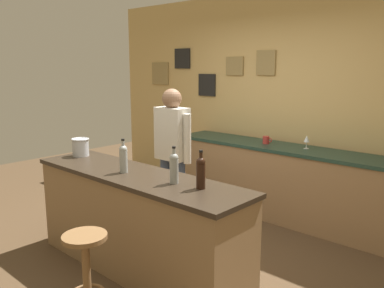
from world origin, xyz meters
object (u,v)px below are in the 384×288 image
Objects in this scene: wine_bottle_b at (174,167)px; wine_bottle_c at (201,172)px; wine_bottle_a at (123,158)px; bartender at (172,152)px; wine_glass_a at (307,139)px; bar_stool at (86,263)px; ice_bucket at (81,147)px; coffee_mug at (266,140)px.

wine_bottle_b is 0.26m from wine_bottle_c.
wine_bottle_b is at bearing 6.53° from wine_bottle_a.
bartender reaches higher than wine_glass_a.
bar_stool is 1.62m from ice_bucket.
wine_glass_a is (0.10, 2.09, -0.05)m from wine_bottle_b.
ice_bucket is at bearing 178.03° from wine_bottle_b.
bar_stool is 2.22× the size of wine_bottle_a.
wine_bottle_a is 1.00× the size of wine_bottle_c.
bar_stool is 2.22× the size of wine_bottle_c.
wine_bottle_c is 1.63× the size of ice_bucket.
coffee_mug is at bearing 62.50° from ice_bucket.
wine_bottle_c reaches higher than ice_bucket.
wine_bottle_a is 1.00× the size of wine_bottle_b.
bartender is at bearing 48.79° from ice_bucket.
wine_bottle_a and wine_bottle_c have the same top height.
ice_bucket reaches higher than wine_glass_a.
ice_bucket is 2.55m from wine_glass_a.
wine_bottle_c is at bearing 7.12° from wine_bottle_a.
coffee_mug is (-0.40, 2.03, -0.11)m from wine_bottle_b.
wine_glass_a is 0.52m from coffee_mug.
wine_bottle_a is at bearing -107.34° from wine_glass_a.
coffee_mug is at bearing 85.52° from wine_bottle_a.
wine_bottle_c is 2.06m from wine_glass_a.
bartender reaches higher than wine_bottle_b.
bar_stool is at bearing -32.17° from ice_bucket.
bartender reaches higher than wine_bottle_c.
wine_glass_a is at bearing 87.13° from wine_bottle_b.
bartender is 5.29× the size of wine_bottle_c.
wine_bottle_b is 1.00× the size of wine_bottle_c.
wine_bottle_c reaches higher than bar_stool.
coffee_mug is at bearing -173.21° from wine_glass_a.
wine_bottle_a is at bearing -173.47° from wine_bottle_b.
ice_bucket is (-1.29, 0.81, 0.56)m from bar_stool.
bar_stool is at bearing -100.61° from wine_bottle_b.
wine_glass_a is (0.67, 2.15, -0.05)m from wine_bottle_a.
wine_glass_a is 1.24× the size of coffee_mug.
bar_stool is 0.98m from wine_bottle_b.
wine_bottle_c is 1.97× the size of wine_glass_a.
bar_stool is 1.07m from wine_bottle_c.
wine_bottle_b is 2.45× the size of coffee_mug.
bartender is 5.29× the size of wine_bottle_a.
wine_bottle_b reaches higher than wine_glass_a.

